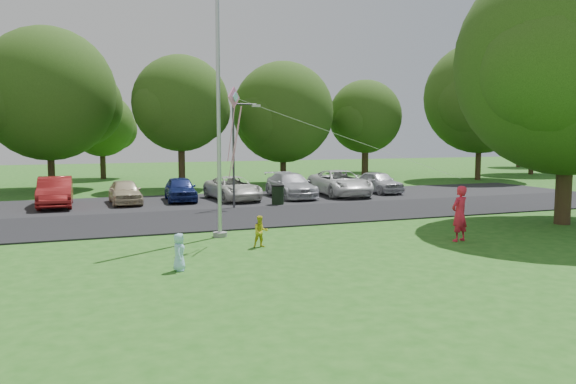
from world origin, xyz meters
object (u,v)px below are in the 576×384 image
object	(u,v)px
big_tree	(570,68)
child_blue	(179,252)
street_lamp	(237,144)
kite	(239,111)
child_yellow	(261,232)
flagpole	(219,118)
woman	(459,214)
trash_can	(278,195)

from	to	relation	value
big_tree	child_blue	world-z (taller)	big_tree
street_lamp	child_blue	bearing A→B (deg)	-119.98
big_tree	kite	distance (m)	13.30
street_lamp	child_blue	xyz separation A→B (m)	(-4.91, -11.62, -2.61)
big_tree	child_yellow	xyz separation A→B (m)	(-12.73, -0.06, -5.66)
child_blue	kite	world-z (taller)	kite
street_lamp	child_yellow	world-z (taller)	street_lamp
flagpole	big_tree	world-z (taller)	big_tree
woman	child_yellow	size ratio (longest dim) A/B	1.85
trash_can	flagpole	bearing A→B (deg)	-123.02
kite	flagpole	bearing A→B (deg)	60.05
woman	child_yellow	distance (m)	6.73
woman	trash_can	bearing A→B (deg)	-93.51
child_blue	kite	xyz separation A→B (m)	(2.57, 3.12, 3.83)
flagpole	woman	distance (m)	8.82
kite	child_yellow	bearing A→B (deg)	-109.79
trash_can	big_tree	distance (m)	14.18
child_blue	child_yellow	bearing A→B (deg)	-38.35
big_tree	child_yellow	bearing A→B (deg)	-179.71
flagpole	kite	distance (m)	1.42
big_tree	woman	distance (m)	8.22
big_tree	child_yellow	distance (m)	13.94
big_tree	woman	bearing A→B (deg)	-166.52
street_lamp	child_blue	distance (m)	12.89
street_lamp	child_yellow	distance (m)	9.97
trash_can	kite	distance (m)	10.70
trash_can	child_blue	world-z (taller)	trash_can
street_lamp	woman	world-z (taller)	street_lamp
flagpole	trash_can	bearing A→B (deg)	56.98
flagpole	trash_can	distance (m)	9.70
street_lamp	child_yellow	bearing A→B (deg)	-108.65
street_lamp	trash_can	xyz separation A→B (m)	(2.21, 0.40, -2.59)
flagpole	child_yellow	distance (m)	4.38
street_lamp	big_tree	world-z (taller)	big_tree
trash_can	woman	world-z (taller)	woman
trash_can	big_tree	bearing A→B (deg)	-48.65
trash_can	child_yellow	world-z (taller)	trash_can
woman	child_blue	bearing A→B (deg)	-11.03
street_lamp	big_tree	distance (m)	14.62
big_tree	kite	xyz separation A→B (m)	(-13.15, 0.86, -1.84)
big_tree	child_blue	xyz separation A→B (m)	(-15.71, -2.26, -5.67)
flagpole	big_tree	size ratio (longest dim) A/B	0.92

